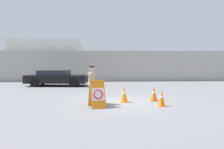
{
  "coord_description": "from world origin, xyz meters",
  "views": [
    {
      "loc": [
        -0.86,
        -10.3,
        1.93
      ],
      "look_at": [
        -0.2,
        1.63,
        1.22
      ],
      "focal_mm": 35.0,
      "sensor_mm": 36.0,
      "label": 1
    }
  ],
  "objects": [
    {
      "name": "ground_plane",
      "position": [
        0.0,
        0.0,
        0.0
      ],
      "size": [
        90.0,
        90.0,
        0.0
      ],
      "primitive_type": "plane",
      "color": "slate"
    },
    {
      "name": "perimeter_wall",
      "position": [
        -0.0,
        11.15,
        1.5
      ],
      "size": [
        36.0,
        0.3,
        3.45
      ],
      "color": "#ADA8A0",
      "rests_on": "ground_plane"
    },
    {
      "name": "building_block",
      "position": [
        -6.82,
        15.05,
        2.15
      ],
      "size": [
        7.36,
        5.18,
        4.3
      ],
      "color": "silver",
      "rests_on": "ground_plane"
    },
    {
      "name": "barricade_sign",
      "position": [
        -0.98,
        -1.16,
        0.57
      ],
      "size": [
        0.79,
        0.93,
        1.16
      ],
      "rotation": [
        0.0,
        0.0,
        0.25
      ],
      "color": "orange",
      "rests_on": "ground_plane"
    },
    {
      "name": "security_guard",
      "position": [
        -1.24,
        -0.4,
        0.96
      ],
      "size": [
        0.36,
        0.66,
        1.73
      ],
      "rotation": [
        0.0,
        0.0,
        -1.32
      ],
      "color": "#514C42",
      "rests_on": "ground_plane"
    },
    {
      "name": "traffic_cone_near",
      "position": [
        1.8,
        -1.06,
        0.36
      ],
      "size": [
        0.35,
        0.35,
        0.72
      ],
      "color": "orange",
      "rests_on": "ground_plane"
    },
    {
      "name": "traffic_cone_mid",
      "position": [
        0.27,
        -0.01,
        0.38
      ],
      "size": [
        0.43,
        0.43,
        0.76
      ],
      "color": "orange",
      "rests_on": "ground_plane"
    },
    {
      "name": "traffic_cone_far",
      "position": [
        1.77,
        0.21,
        0.36
      ],
      "size": [
        0.4,
        0.4,
        0.74
      ],
      "color": "orange",
      "rests_on": "ground_plane"
    },
    {
      "name": "parked_car_front_coupe",
      "position": [
        -4.31,
        7.24,
        0.65
      ],
      "size": [
        4.91,
        2.3,
        1.25
      ],
      "rotation": [
        0.0,
        0.0,
        -0.09
      ],
      "color": "black",
      "rests_on": "ground_plane"
    }
  ]
}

